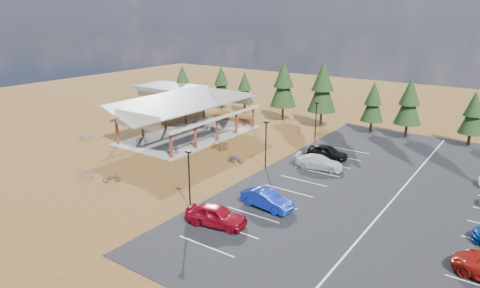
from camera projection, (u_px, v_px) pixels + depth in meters
ground at (217, 164)px, 46.63m from camera, size 140.00×140.00×0.00m
asphalt_lot at (397, 194)px, 38.81m from camera, size 27.00×44.00×0.04m
concrete_pad at (190, 135)px, 57.59m from camera, size 10.60×18.60×0.10m
bike_pavilion at (189, 108)px, 56.48m from camera, size 11.65×19.40×4.97m
outbuilding at (171, 97)px, 73.30m from camera, size 11.00×7.00×3.90m
lamp_post_0 at (189, 176)px, 35.19m from camera, size 0.50×0.25×5.14m
lamp_post_1 at (266, 141)px, 44.57m from camera, size 0.50×0.25×5.14m
lamp_post_2 at (316, 119)px, 53.96m from camera, size 0.50×0.25×5.14m
trash_bin_0 at (221, 147)px, 51.03m from camera, size 0.60×0.60×0.90m
trash_bin_1 at (225, 147)px, 51.23m from camera, size 0.60×0.60×0.90m
pine_0 at (183, 81)px, 76.20m from camera, size 2.98×2.98×6.95m
pine_1 at (221, 83)px, 72.34m from camera, size 3.15×3.15×7.33m
pine_2 at (245, 88)px, 69.79m from camera, size 2.88×2.88×6.70m
pine_3 at (284, 84)px, 64.11m from camera, size 3.93×3.93×9.15m
pine_4 at (323, 87)px, 60.33m from camera, size 4.05×4.05×9.44m
pine_5 at (373, 102)px, 57.42m from camera, size 3.06×3.06×7.12m
pine_6 at (409, 101)px, 54.91m from camera, size 3.45×3.45×8.03m
pine_7 at (473, 113)px, 51.57m from camera, size 2.98×2.98×6.93m
bike_0 at (142, 140)px, 53.43m from camera, size 2.00×0.94×1.01m
bike_1 at (175, 132)px, 57.20m from camera, size 1.57×0.90×0.91m
bike_2 at (204, 125)px, 60.96m from camera, size 1.59×0.65×0.81m
bike_3 at (198, 122)px, 62.26m from camera, size 1.74×0.99×1.01m
bike_4 at (174, 150)px, 49.95m from camera, size 1.61×0.75×0.81m
bike_5 at (189, 138)px, 54.54m from camera, size 1.63×0.85×0.95m
bike_6 at (210, 127)px, 59.46m from camera, size 1.76×0.82×0.89m
bike_7 at (241, 122)px, 61.98m from camera, size 1.85×1.02×1.07m
bike_9 at (86, 136)px, 55.45m from camera, size 1.64×1.62×1.08m
bike_12 at (111, 178)px, 41.49m from camera, size 1.44×1.65×0.86m
bike_13 at (86, 173)px, 42.57m from camera, size 1.70×1.18×1.00m
bike_14 at (234, 157)px, 47.53m from camera, size 1.05×1.69×0.84m
bike_15 at (218, 144)px, 52.11m from camera, size 1.30×1.67×1.01m
bike_16 at (237, 160)px, 46.80m from camera, size 1.66×0.93×0.82m
car_0 at (216, 215)px, 32.94m from camera, size 5.15×2.85×1.66m
car_1 at (267, 199)px, 35.89m from camera, size 4.81×2.10×1.54m
car_3 at (319, 162)px, 44.98m from camera, size 5.27×2.90×1.45m
car_4 at (327, 152)px, 48.10m from camera, size 4.59×1.94×1.55m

